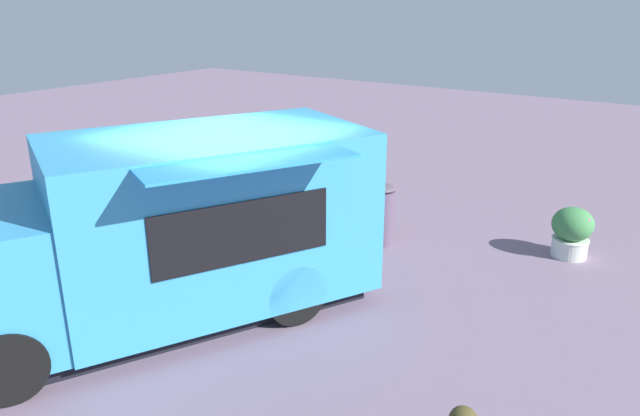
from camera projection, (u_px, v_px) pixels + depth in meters
ground_plane at (234, 299)px, 8.11m from camera, size 40.00×40.00×0.00m
food_truck at (162, 236)px, 7.34m from camera, size 5.80×4.45×2.29m
planter_flowering_far at (315, 182)px, 11.63m from camera, size 0.61×0.61×0.87m
planter_flowering_side at (572, 231)px, 9.32m from camera, size 0.62×0.62×0.80m
plaza_bench at (211, 180)px, 12.08m from camera, size 1.73×0.48×0.50m
trash_bin at (380, 214)px, 9.78m from camera, size 0.49×0.49×1.01m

